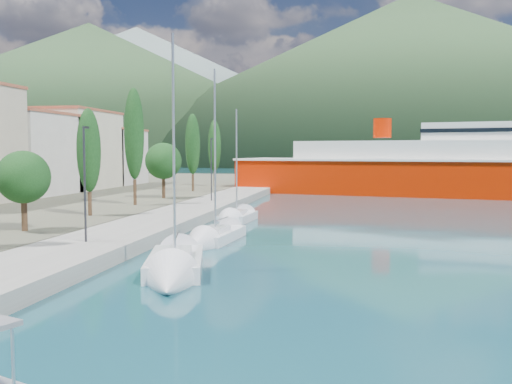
# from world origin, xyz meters

# --- Properties ---
(ground) EXTENTS (1400.00, 1400.00, 0.00)m
(ground) POSITION_xyz_m (0.00, 120.00, 0.00)
(ground) COLOR #174A56
(quay) EXTENTS (5.00, 88.00, 0.80)m
(quay) POSITION_xyz_m (-9.00, 26.00, 0.40)
(quay) COLOR gray
(quay) RESTS_ON ground
(hills_far) EXTENTS (1480.00, 900.00, 180.00)m
(hills_far) POSITION_xyz_m (138.59, 618.73, 77.39)
(hills_far) COLOR slate
(hills_far) RESTS_ON ground
(hills_near) EXTENTS (1010.00, 520.00, 115.00)m
(hills_near) POSITION_xyz_m (98.04, 372.50, 49.18)
(hills_near) COLOR #2C4828
(hills_near) RESTS_ON ground
(tree_row) EXTENTS (3.80, 64.45, 10.63)m
(tree_row) POSITION_xyz_m (-14.98, 32.07, 5.72)
(tree_row) COLOR #47301E
(tree_row) RESTS_ON land_strip
(lamp_posts) EXTENTS (0.15, 49.53, 6.06)m
(lamp_posts) POSITION_xyz_m (-9.00, 14.46, 4.08)
(lamp_posts) COLOR #2D2D33
(lamp_posts) RESTS_ON quay
(sailboat_near) EXTENTS (4.39, 8.52, 11.74)m
(sailboat_near) POSITION_xyz_m (-2.73, 8.91, 0.32)
(sailboat_near) COLOR silver
(sailboat_near) RESTS_ON ground
(sailboat_mid) EXTENTS (2.73, 8.03, 11.35)m
(sailboat_mid) POSITION_xyz_m (-3.69, 18.10, 0.28)
(sailboat_mid) COLOR silver
(sailboat_mid) RESTS_ON ground
(sailboat_far) EXTENTS (2.57, 6.74, 9.71)m
(sailboat_far) POSITION_xyz_m (-4.48, 28.42, 0.28)
(sailboat_far) COLOR silver
(sailboat_far) RESTS_ON ground
(ferry) EXTENTS (53.90, 22.02, 10.47)m
(ferry) POSITION_xyz_m (15.42, 61.47, 3.19)
(ferry) COLOR #C11C00
(ferry) RESTS_ON ground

